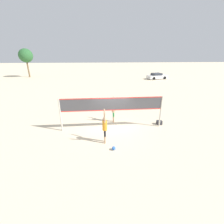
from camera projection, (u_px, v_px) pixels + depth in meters
name	position (u px, v px, depth m)	size (l,w,h in m)	color
ground_plane	(112.00, 128.00, 11.19)	(200.00, 200.00, 0.00)	beige
volleyball_net	(112.00, 106.00, 10.57)	(7.35, 0.10, 2.37)	beige
player_spiker	(105.00, 126.00, 9.00)	(0.28, 0.70, 2.13)	tan
player_blocker	(114.00, 109.00, 11.92)	(0.28, 0.69, 2.06)	tan
volleyball	(114.00, 148.00, 8.61)	(0.22, 0.22, 0.22)	blue
gear_bag	(159.00, 122.00, 11.78)	(0.37, 0.34, 0.31)	#2D2D33
parked_car_near	(157.00, 76.00, 33.67)	(4.76, 2.78, 1.33)	silver
tree_left_cluster	(26.00, 56.00, 35.01)	(3.13, 3.13, 6.53)	brown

